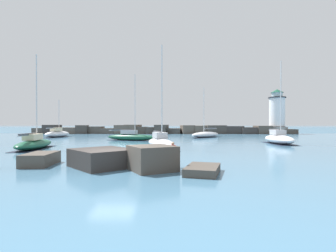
# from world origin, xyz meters

# --- Properties ---
(ground_plane) EXTENTS (600.00, 600.00, 0.00)m
(ground_plane) POSITION_xyz_m (0.00, 0.00, 0.00)
(ground_plane) COLOR teal
(open_sea_beyond) EXTENTS (400.00, 116.00, 0.01)m
(open_sea_beyond) POSITION_xyz_m (0.00, 113.40, 0.00)
(open_sea_beyond) COLOR #386684
(open_sea_beyond) RESTS_ON ground
(breakwater_jetty) EXTENTS (68.67, 6.81, 2.35)m
(breakwater_jetty) POSITION_xyz_m (1.50, 53.42, 0.99)
(breakwater_jetty) COLOR #4C443D
(breakwater_jetty) RESTS_ON ground
(lighthouse) EXTENTS (5.21, 5.21, 11.58)m
(lighthouse) POSITION_xyz_m (30.98, 53.25, 4.91)
(lighthouse) COLOR gray
(lighthouse) RESTS_ON ground
(foreground_rocks) EXTENTS (15.07, 5.91, 1.40)m
(foreground_rocks) POSITION_xyz_m (-0.71, 0.32, 0.54)
(foreground_rocks) COLOR #423D38
(foreground_rocks) RESTS_ON ground
(sailboat_moored_0) EXTENTS (7.15, 7.73, 9.42)m
(sailboat_moored_0) POSITION_xyz_m (10.00, 34.80, 0.57)
(sailboat_moored_0) COLOR silver
(sailboat_moored_0) RESTS_ON ground
(sailboat_moored_1) EXTENTS (8.52, 4.44, 10.30)m
(sailboat_moored_1) POSITION_xyz_m (-2.87, 25.75, 0.61)
(sailboat_moored_1) COLOR #195138
(sailboat_moored_1) RESTS_ON ground
(sailboat_moored_2) EXTENTS (2.55, 7.44, 10.74)m
(sailboat_moored_2) POSITION_xyz_m (17.55, 19.39, 0.68)
(sailboat_moored_2) COLOR white
(sailboat_moored_2) RESTS_ON ground
(sailboat_moored_3) EXTENTS (3.85, 7.00, 7.31)m
(sailboat_moored_3) POSITION_xyz_m (-18.68, 35.29, 0.69)
(sailboat_moored_3) COLOR silver
(sailboat_moored_3) RESTS_ON ground
(sailboat_moored_4) EXTENTS (4.21, 8.53, 10.99)m
(sailboat_moored_4) POSITION_xyz_m (2.24, 13.17, 0.64)
(sailboat_moored_4) COLOR white
(sailboat_moored_4) RESTS_ON ground
(sailboat_moored_5) EXTENTS (2.99, 8.14, 10.03)m
(sailboat_moored_5) POSITION_xyz_m (-10.92, 12.00, 0.59)
(sailboat_moored_5) COLOR #195138
(sailboat_moored_5) RESTS_ON ground
(person_on_rocks) EXTENTS (0.36, 0.22, 1.54)m
(person_on_rocks) POSITION_xyz_m (3.48, 0.76, 0.85)
(person_on_rocks) COLOR #282833
(person_on_rocks) RESTS_ON ground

